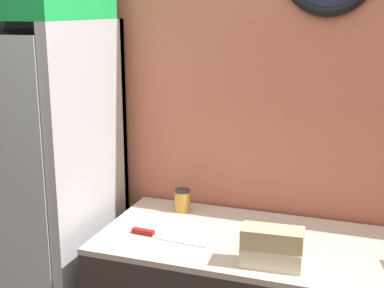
{
  "coord_description": "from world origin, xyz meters",
  "views": [
    {
      "loc": [
        0.27,
        -1.18,
        1.88
      ],
      "look_at": [
        -0.44,
        0.86,
        1.33
      ],
      "focal_mm": 50.0,
      "sensor_mm": 36.0,
      "label": 1
    }
  ],
  "objects_px": {
    "beverage_cooler": "(37,174)",
    "chefs_knife": "(159,236)",
    "sandwich_stack_bottom": "(272,257)",
    "sandwich_stack_middle": "(272,238)",
    "condiment_jar": "(182,200)"
  },
  "relations": [
    {
      "from": "sandwich_stack_middle",
      "to": "chefs_knife",
      "type": "height_order",
      "value": "sandwich_stack_middle"
    },
    {
      "from": "sandwich_stack_bottom",
      "to": "condiment_jar",
      "type": "xyz_separation_m",
      "value": [
        -0.52,
        0.42,
        0.02
      ]
    },
    {
      "from": "sandwich_stack_bottom",
      "to": "condiment_jar",
      "type": "height_order",
      "value": "condiment_jar"
    },
    {
      "from": "sandwich_stack_bottom",
      "to": "chefs_knife",
      "type": "distance_m",
      "value": 0.52
    },
    {
      "from": "sandwich_stack_bottom",
      "to": "sandwich_stack_middle",
      "type": "relative_size",
      "value": 0.99
    },
    {
      "from": "beverage_cooler",
      "to": "chefs_knife",
      "type": "xyz_separation_m",
      "value": [
        0.71,
        -0.16,
        -0.15
      ]
    },
    {
      "from": "beverage_cooler",
      "to": "sandwich_stack_middle",
      "type": "distance_m",
      "value": 1.24
    },
    {
      "from": "sandwich_stack_middle",
      "to": "condiment_jar",
      "type": "xyz_separation_m",
      "value": [
        -0.52,
        0.42,
        -0.06
      ]
    },
    {
      "from": "sandwich_stack_bottom",
      "to": "sandwich_stack_middle",
      "type": "distance_m",
      "value": 0.08
    },
    {
      "from": "sandwich_stack_middle",
      "to": "beverage_cooler",
      "type": "bearing_deg",
      "value": 167.96
    },
    {
      "from": "beverage_cooler",
      "to": "sandwich_stack_bottom",
      "type": "bearing_deg",
      "value": -12.04
    },
    {
      "from": "beverage_cooler",
      "to": "sandwich_stack_bottom",
      "type": "xyz_separation_m",
      "value": [
        1.22,
        -0.26,
        -0.12
      ]
    },
    {
      "from": "beverage_cooler",
      "to": "chefs_knife",
      "type": "bearing_deg",
      "value": -12.56
    },
    {
      "from": "sandwich_stack_bottom",
      "to": "condiment_jar",
      "type": "bearing_deg",
      "value": 140.75
    },
    {
      "from": "sandwich_stack_middle",
      "to": "condiment_jar",
      "type": "height_order",
      "value": "sandwich_stack_middle"
    }
  ]
}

